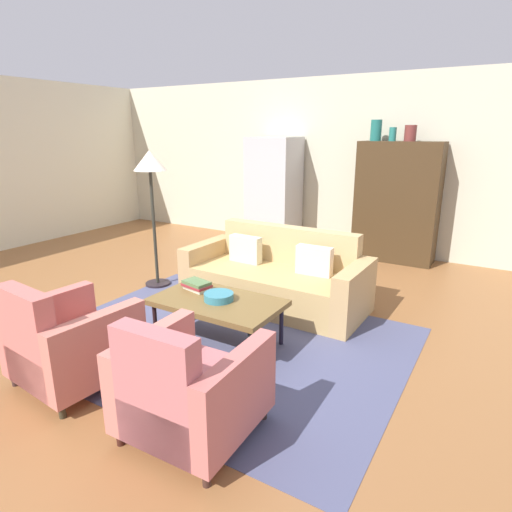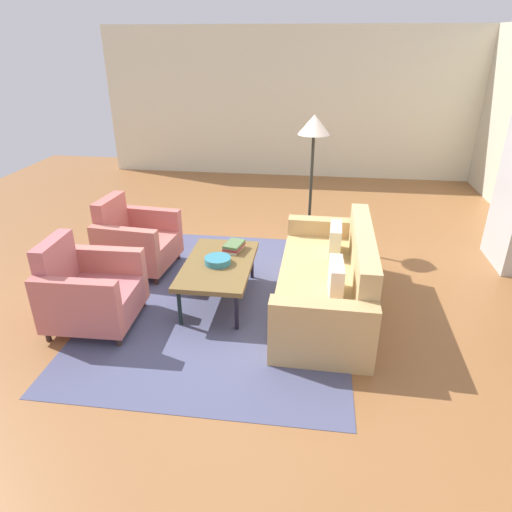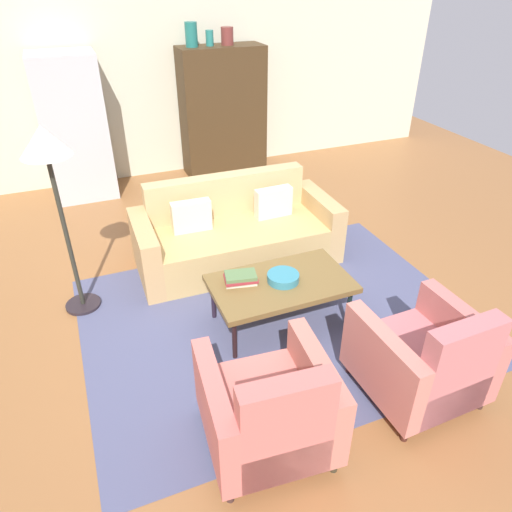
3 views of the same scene
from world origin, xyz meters
name	(u,v)px [view 2 (image 2 of 3)]	position (x,y,z in m)	size (l,w,h in m)	color
ground_plane	(257,286)	(0.00, 0.00, 0.00)	(11.47, 11.47, 0.00)	#915D34
wall_left	(289,104)	(-4.78, 0.00, 1.40)	(0.12, 7.29, 2.80)	beige
area_rug	(224,299)	(0.34, -0.31, 0.00)	(3.40, 2.60, 0.01)	#4B4F6F
couch	(332,283)	(0.34, 0.82, 0.29)	(2.12, 0.94, 0.86)	tan
coffee_table	(218,266)	(0.34, -0.36, 0.40)	(1.20, 0.70, 0.44)	black
armchair_left	(134,242)	(-0.27, -1.53, 0.34)	(0.87, 0.87, 0.88)	#391C20
armchair_right	(87,292)	(0.94, -1.53, 0.34)	(0.82, 0.82, 0.88)	#3C1E1E
fruit_bowl	(218,261)	(0.36, -0.36, 0.48)	(0.27, 0.27, 0.07)	teal
book_stack	(234,246)	(0.01, -0.25, 0.49)	(0.30, 0.22, 0.09)	beige
floor_lamp	(314,137)	(-1.29, 0.54, 1.44)	(0.40, 0.40, 1.72)	black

